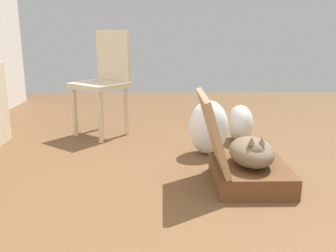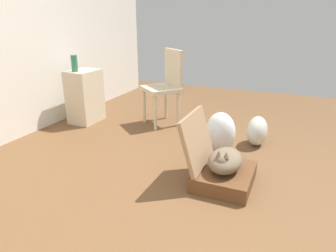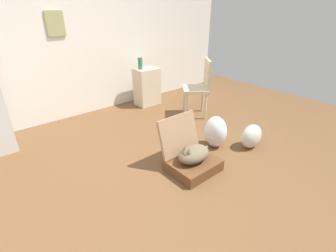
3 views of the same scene
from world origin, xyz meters
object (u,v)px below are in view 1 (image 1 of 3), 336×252
object	(u,v)px
cat	(252,152)
plastic_bag_clear	(240,123)
plastic_bag_white	(209,127)
chair	(105,78)
suitcase_base	(250,174)

from	to	relation	value
cat	plastic_bag_clear	size ratio (longest dim) A/B	1.43
cat	plastic_bag_white	size ratio (longest dim) A/B	1.13
plastic_bag_clear	chair	size ratio (longest dim) A/B	0.35
suitcase_base	chair	bearing A→B (deg)	41.47
chair	plastic_bag_clear	bearing A→B (deg)	26.78
plastic_bag_clear	chair	bearing A→B (deg)	77.70
plastic_bag_white	chair	world-z (taller)	chair
suitcase_base	cat	world-z (taller)	cat
cat	plastic_bag_white	distance (m)	0.66
chair	suitcase_base	bearing A→B (deg)	-9.45
suitcase_base	cat	bearing A→B (deg)	176.59
cat	suitcase_base	bearing A→B (deg)	-3.41
plastic_bag_white	chair	bearing A→B (deg)	55.38
suitcase_base	plastic_bag_white	xyz separation A→B (m)	(0.63, 0.20, 0.15)
plastic_bag_clear	chair	xyz separation A→B (m)	(0.27, 1.23, 0.37)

